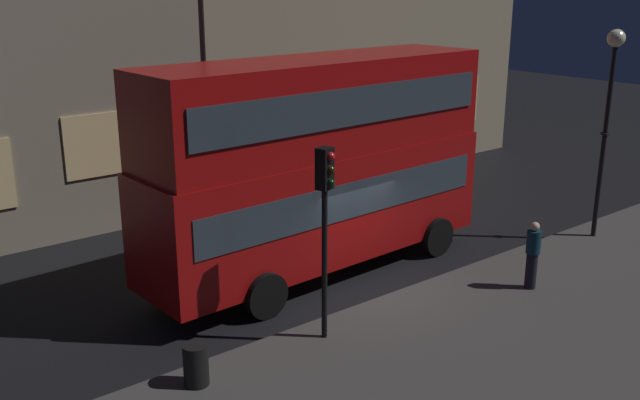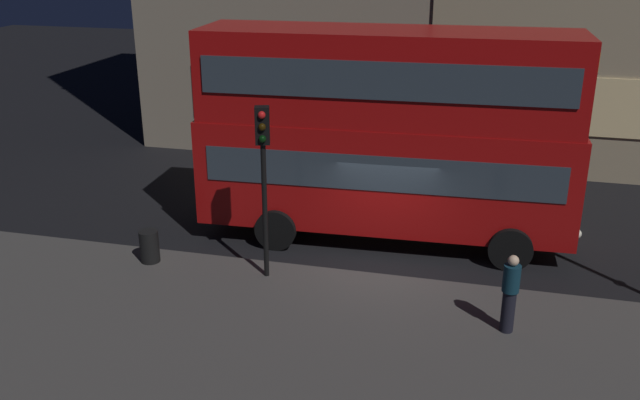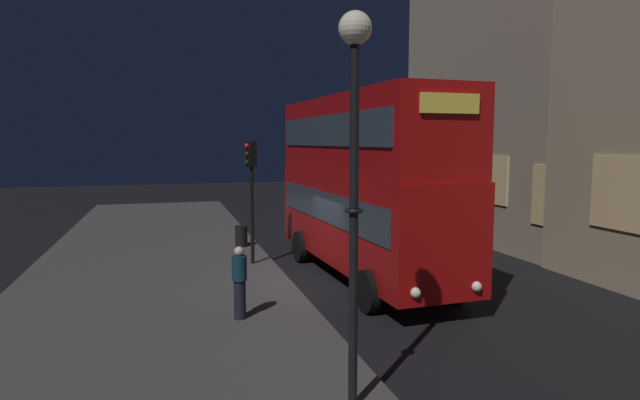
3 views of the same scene
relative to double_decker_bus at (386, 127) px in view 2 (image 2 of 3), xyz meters
The scene contains 6 objects.
ground_plane 3.55m from the double_decker_bus, 81.42° to the right, with size 80.00×80.00×0.00m, color black.
sidewalk_slab 7.00m from the double_decker_bus, 87.67° to the right, with size 44.00×7.88×0.12m, color #423F3D.
double_decker_bus is the anchor object (origin of this frame).
traffic_light_near_kerb 3.86m from the double_decker_bus, 126.37° to the right, with size 0.38×0.39×4.12m.
pedestrian 5.77m from the double_decker_bus, 52.61° to the right, with size 0.35×0.35×1.71m.
litter_bin 6.68m from the double_decker_bus, 150.18° to the right, with size 0.48×0.48×0.81m, color black.
Camera 2 is at (2.29, -15.58, 7.79)m, focal length 39.19 mm.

